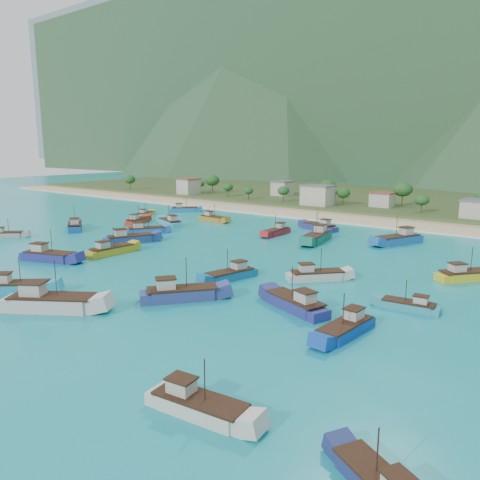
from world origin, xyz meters
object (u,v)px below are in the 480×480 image
Objects in this scene: boat_0 at (145,214)px; boat_5 at (317,238)px; boat_30 at (130,239)px; boat_31 at (399,240)px; boat_22 at (51,303)px; boat_27 at (409,307)px; boat_16 at (277,232)px; boat_9 at (146,231)px; boat_13 at (49,257)px; boat_17 at (111,251)px; boat_4 at (198,407)px; boat_26 at (181,294)px; boat_14 at (316,276)px; boat_19 at (231,275)px; boat_6 at (75,227)px; boat_23 at (466,276)px; boat_20 at (296,304)px; boat_3 at (6,235)px; boat_24 at (16,288)px; boat_10 at (346,330)px; boat_21 at (320,227)px; boat_32 at (184,210)px; boat_11 at (170,223)px; boat_29 at (213,219)px; boat_18 at (138,221)px.

boat_5 is (66.85, -2.82, 0.48)m from boat_0.
boat_0 is 45.32m from boat_30.
boat_31 is at bearing 61.30° from boat_30.
boat_22 is 51.13m from boat_27.
boat_16 is 0.77× the size of boat_31.
boat_0 is at bearing 169.75° from boat_9.
boat_17 is (5.03, 11.52, -0.13)m from boat_13.
boat_0 is 0.81× the size of boat_17.
boat_13 is at bearing -111.90° from boat_17.
boat_4 is 1.21× the size of boat_27.
boat_0 is 108.11m from boat_27.
boat_17 is 36.01m from boat_26.
boat_9 is 59.02m from boat_14.
boat_13 is 1.49× the size of boat_27.
boat_17 is 1.03× the size of boat_19.
boat_19 is at bearing 88.74° from boat_13.
boat_6 is at bearing 47.83° from boat_31.
boat_17 is at bearing -125.58° from boat_14.
boat_4 is 0.98× the size of boat_23.
boat_31 reaches higher than boat_19.
boat_0 is 100.66m from boat_20.
boat_3 is 52.69m from boat_24.
boat_30 is at bearing 162.94° from boat_24.
boat_6 is 95.63m from boat_10.
boat_9 is at bearing -10.76° from boat_19.
boat_17 reaches higher than boat_27.
boat_10 reaches higher than boat_16.
boat_13 is 1.18× the size of boat_19.
boat_10 is 0.77× the size of boat_31.
boat_14 is at bearing 19.22° from boat_9.
boat_21 is 24.79m from boat_31.
boat_14 is at bearing -58.21° from boat_6.
boat_0 is 33.18m from boat_9.
boat_5 is at bearing 28.88° from boat_32.
boat_19 is at bearing -102.11° from boat_11.
boat_9 is 78.73m from boat_23.
boat_9 is 1.04× the size of boat_23.
boat_27 is at bearing 123.95° from boat_5.
boat_27 is at bearing -88.99° from boat_11.
boat_5 is at bearing 45.11° from boat_20.
boat_20 reaches higher than boat_29.
boat_30 reaches higher than boat_27.
boat_11 reaches higher than boat_17.
boat_31 reaches higher than boat_4.
boat_0 is 53.85m from boat_16.
boat_24 is (23.94, -47.24, 0.04)m from boat_9.
boat_22 reaches higher than boat_14.
boat_5 is 46.34m from boat_11.
boat_0 is 0.75× the size of boat_20.
boat_21 is (48.87, 24.17, 0.06)m from boat_18.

